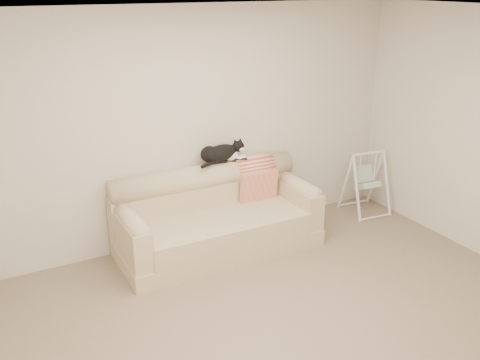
# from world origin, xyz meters

# --- Properties ---
(ground_plane) EXTENTS (5.00, 5.00, 0.00)m
(ground_plane) POSITION_xyz_m (0.00, 0.00, 0.00)
(ground_plane) COLOR #73634C
(ground_plane) RESTS_ON ground
(room_shell) EXTENTS (5.04, 4.04, 2.60)m
(room_shell) POSITION_xyz_m (0.00, 0.00, 1.53)
(room_shell) COLOR beige
(room_shell) RESTS_ON ground
(sofa) EXTENTS (2.20, 0.93, 0.90)m
(sofa) POSITION_xyz_m (0.03, 1.62, 0.35)
(sofa) COLOR tan
(sofa) RESTS_ON ground
(remote_a) EXTENTS (0.18, 0.07, 0.03)m
(remote_a) POSITION_xyz_m (0.20, 1.86, 0.91)
(remote_a) COLOR black
(remote_a) RESTS_ON sofa
(remote_b) EXTENTS (0.18, 0.08, 0.02)m
(remote_b) POSITION_xyz_m (0.44, 1.83, 0.91)
(remote_b) COLOR black
(remote_b) RESTS_ON sofa
(tuxedo_cat) EXTENTS (0.62, 0.30, 0.24)m
(tuxedo_cat) POSITION_xyz_m (0.23, 1.86, 1.01)
(tuxedo_cat) COLOR black
(tuxedo_cat) RESTS_ON sofa
(throw_blanket) EXTENTS (0.47, 0.38, 0.58)m
(throw_blanket) POSITION_xyz_m (0.63, 1.84, 0.72)
(throw_blanket) COLOR red
(throw_blanket) RESTS_ON sofa
(baby_swing) EXTENTS (0.54, 0.57, 0.81)m
(baby_swing) POSITION_xyz_m (2.15, 1.61, 0.40)
(baby_swing) COLOR white
(baby_swing) RESTS_ON ground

